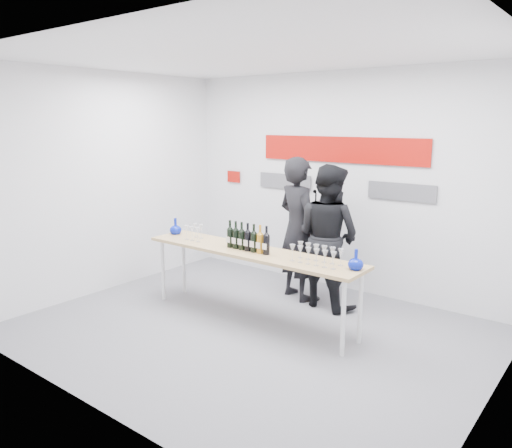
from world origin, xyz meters
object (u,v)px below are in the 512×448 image
at_px(tasting_table, 251,256).
at_px(mic_stand, 314,267).
at_px(presenter_left, 298,229).
at_px(presenter_right, 328,236).

height_order(tasting_table, mic_stand, mic_stand).
relative_size(presenter_left, presenter_right, 1.04).
bearing_deg(mic_stand, tasting_table, -80.47).
xyz_separation_m(presenter_left, mic_stand, (0.22, 0.06, -0.49)).
xyz_separation_m(presenter_right, mic_stand, (-0.23, 0.07, -0.46)).
relative_size(tasting_table, presenter_right, 1.57).
bearing_deg(presenter_right, presenter_left, 8.65).
xyz_separation_m(tasting_table, mic_stand, (0.24, 1.03, -0.34)).
bearing_deg(mic_stand, presenter_right, 6.87).
bearing_deg(tasting_table, mic_stand, 76.69).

